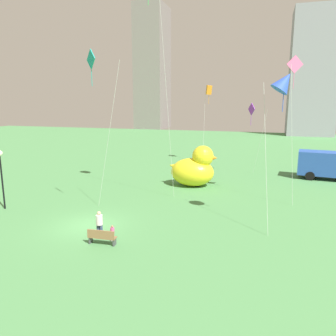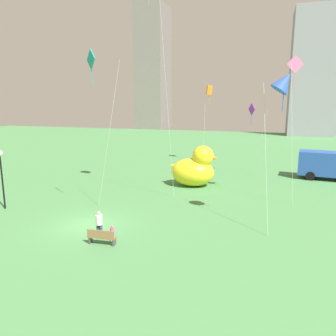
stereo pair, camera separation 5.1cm
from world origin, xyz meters
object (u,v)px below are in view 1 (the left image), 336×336
(lamppost, at_px, (1,165))
(kite_teal, at_px, (92,67))
(kite_blue, at_px, (284,82))
(kite_pink, at_px, (295,71))
(giant_inflatable_duck, at_px, (194,169))
(box_truck, at_px, (328,166))
(person_child, at_px, (112,233))
(person_adult, at_px, (99,223))
(park_bench, at_px, (102,237))
(kite_orange, at_px, (209,90))
(kite_purple, at_px, (252,111))

(lamppost, relative_size, kite_teal, 0.39)
(kite_blue, bearing_deg, kite_pink, 81.39)
(kite_pink, bearing_deg, lamppost, -159.97)
(giant_inflatable_duck, bearing_deg, box_truck, 27.44)
(giant_inflatable_duck, bearing_deg, kite_blue, -51.80)
(person_child, relative_size, kite_teal, 0.09)
(person_adult, height_order, person_child, person_adult)
(park_bench, height_order, kite_blue, kite_blue)
(kite_pink, bearing_deg, person_child, -133.57)
(kite_orange, relative_size, kite_purple, 1.27)
(person_adult, height_order, kite_teal, kite_teal)
(kite_orange, height_order, kite_blue, kite_orange)
(kite_orange, xyz_separation_m, kite_blue, (7.98, -20.96, -0.22))
(person_child, distance_m, lamppost, 11.11)
(lamppost, distance_m, kite_teal, 9.97)
(kite_purple, height_order, kite_blue, kite_blue)
(kite_pink, xyz_separation_m, kite_blue, (-0.87, -5.76, -1.08))
(person_adult, relative_size, kite_purple, 0.21)
(giant_inflatable_duck, bearing_deg, lamppost, -138.60)
(kite_blue, bearing_deg, box_truck, 71.03)
(box_truck, height_order, kite_pink, kite_pink)
(person_child, xyz_separation_m, kite_orange, (0.94, 25.51, 8.66))
(box_truck, bearing_deg, park_bench, -125.27)
(person_child, xyz_separation_m, kite_purple, (6.52, 19.63, 6.31))
(lamppost, distance_m, kite_purple, 23.95)
(giant_inflatable_duck, xyz_separation_m, kite_pink, (8.02, -3.33, 8.41))
(kite_orange, xyz_separation_m, kite_purple, (5.58, -5.88, -2.35))
(giant_inflatable_duck, relative_size, box_truck, 0.75)
(kite_teal, bearing_deg, lamppost, -171.97)
(lamppost, bearing_deg, kite_purple, 44.69)
(person_adult, height_order, kite_blue, kite_blue)
(box_truck, bearing_deg, kite_teal, -137.04)
(person_adult, bearing_deg, kite_teal, 119.27)
(kite_pink, height_order, kite_teal, kite_teal)
(kite_pink, relative_size, kite_teal, 0.99)
(person_adult, bearing_deg, kite_purple, 68.77)
(person_adult, relative_size, kite_blue, 0.16)
(giant_inflatable_duck, distance_m, kite_teal, 13.70)
(park_bench, xyz_separation_m, giant_inflatable_duck, (2.14, 14.21, 1.18))
(park_bench, xyz_separation_m, person_child, (0.37, 0.59, 0.06))
(park_bench, bearing_deg, person_child, 57.94)
(person_child, relative_size, kite_blue, 0.10)
(lamppost, xyz_separation_m, kite_orange, (11.26, 22.54, 5.82))
(kite_pink, bearing_deg, person_adult, -137.17)
(kite_orange, bearing_deg, lamppost, -116.54)
(person_adult, bearing_deg, kite_orange, 85.64)
(kite_purple, bearing_deg, kite_pink, -70.65)
(kite_purple, bearing_deg, person_adult, -111.23)
(person_adult, distance_m, kite_pink, 17.32)
(person_child, distance_m, box_truck, 24.69)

